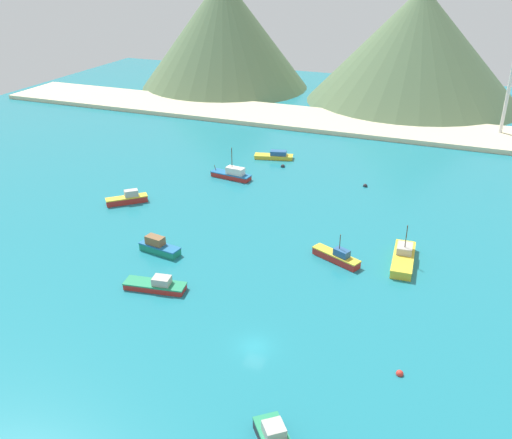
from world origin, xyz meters
TOP-DOWN VIEW (x-y plane):
  - ground at (0.00, 30.00)m, footprint 260.00×280.00m
  - fishing_boat_0 at (-39.32, 31.68)m, footprint 7.31×6.85m
  - fishing_boat_1 at (-21.04, 66.45)m, footprint 9.49×4.69m
  - fishing_boat_2 at (4.48, 24.51)m, footprint 8.51×5.21m
  - fishing_boat_4 at (-18.19, 6.88)m, footprint 9.45×4.02m
  - fishing_boat_5 at (14.43, 27.84)m, footprint 3.90×10.82m
  - fishing_boat_6 at (-25.41, 51.11)m, footprint 9.29×3.58m
  - fishing_boat_7 at (-23.50, 16.67)m, footprint 7.41×3.32m
  - buoy_0 at (2.52, 57.05)m, footprint 0.92×0.92m
  - buoy_1 at (17.80, 1.42)m, footprint 0.89×0.89m
  - buoy_2 at (-17.42, 61.71)m, footprint 0.94×0.94m
  - beach_strip at (0.00, 100.49)m, footprint 247.00×22.26m
  - hill_west at (-63.95, 132.64)m, footprint 59.47×59.47m
  - hill_central at (1.77, 134.01)m, footprint 67.53×67.53m
  - radio_tower at (28.89, 104.55)m, footprint 3.14×2.51m

SIDE VIEW (x-z plane):
  - ground at x=0.00m, z-range -0.50..0.00m
  - buoy_1 at x=17.80m, z-range -0.29..0.60m
  - buoy_0 at x=2.52m, z-range -0.30..0.62m
  - buoy_2 at x=-17.42m, z-range -0.31..0.64m
  - beach_strip at x=0.00m, z-range 0.00..1.20m
  - fishing_boat_4 at x=-18.19m, z-range -0.36..1.80m
  - fishing_boat_1 at x=-21.04m, z-range -0.26..1.71m
  - fishing_boat_2 at x=4.48m, z-range -1.61..3.33m
  - fishing_boat_0 at x=-39.32m, z-range -0.39..2.22m
  - fishing_boat_5 at x=14.43m, z-range -2.30..4.13m
  - fishing_boat_6 at x=-25.41m, z-range -2.52..4.49m
  - fishing_boat_7 at x=-23.50m, z-range -0.34..2.38m
  - radio_tower at x=28.89m, z-range 0.31..31.73m
  - hill_central at x=1.77m, z-range 0.00..35.33m
  - hill_west at x=-63.95m, z-range 0.00..37.63m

